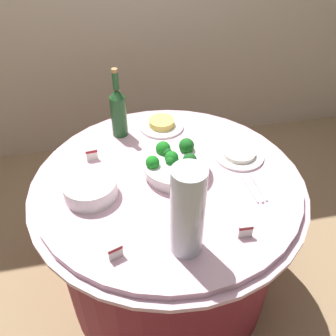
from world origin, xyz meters
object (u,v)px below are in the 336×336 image
object	(u,v)px
wine_bottle	(118,111)
serving_tongs	(255,189)
broccoli_bowl	(175,164)
label_placard_mid	(116,252)
food_plate_noodles	(162,124)
label_placard_front	(92,154)
decorative_fruit_vase	(187,214)
plate_stack	(90,188)
label_placard_rear	(246,231)
food_plate_rice	(239,155)

from	to	relation	value
wine_bottle	serving_tongs	distance (m)	0.72
broccoli_bowl	label_placard_mid	xyz separation A→B (m)	(-0.29, -0.39, -0.01)
broccoli_bowl	food_plate_noodles	xyz separation A→B (m)	(0.01, 0.36, -0.03)
wine_bottle	label_placard_front	world-z (taller)	wine_bottle
broccoli_bowl	decorative_fruit_vase	bearing A→B (deg)	-97.50
plate_stack	label_placard_mid	bearing A→B (deg)	-78.42
label_placard_mid	label_placard_rear	distance (m)	0.45
food_plate_rice	broccoli_bowl	bearing A→B (deg)	-171.23
plate_stack	label_placard_front	distance (m)	0.23
food_plate_rice	label_placard_mid	world-z (taller)	label_placard_mid
plate_stack	label_placard_front	size ratio (longest dim) A/B	3.82
broccoli_bowl	wine_bottle	distance (m)	0.40
serving_tongs	plate_stack	bearing A→B (deg)	170.63
serving_tongs	food_plate_noodles	world-z (taller)	food_plate_noodles
serving_tongs	food_plate_rice	size ratio (longest dim) A/B	0.76
broccoli_bowl	food_plate_noodles	world-z (taller)	broccoli_bowl
plate_stack	wine_bottle	xyz separation A→B (m)	(0.16, 0.41, 0.09)
decorative_fruit_vase	label_placard_rear	distance (m)	0.25
wine_bottle	plate_stack	bearing A→B (deg)	-111.43
plate_stack	label_placard_rear	distance (m)	0.61
decorative_fruit_vase	food_plate_noodles	xyz separation A→B (m)	(0.06, 0.75, -0.14)
label_placard_mid	food_plate_rice	bearing A→B (deg)	36.58
food_plate_rice	serving_tongs	bearing A→B (deg)	-93.65
label_placard_front	plate_stack	bearing A→B (deg)	-93.92
food_plate_noodles	label_placard_front	world-z (taller)	label_placard_front
food_plate_rice	label_placard_rear	distance (m)	0.46
label_placard_mid	label_placard_rear	size ratio (longest dim) A/B	1.00
plate_stack	food_plate_noodles	xyz separation A→B (m)	(0.37, 0.42, -0.02)
wine_bottle	decorative_fruit_vase	world-z (taller)	decorative_fruit_vase
decorative_fruit_vase	label_placard_front	world-z (taller)	decorative_fruit_vase
broccoli_bowl	food_plate_rice	bearing A→B (deg)	8.77
label_placard_front	label_placard_mid	world-z (taller)	same
decorative_fruit_vase	label_placard_front	bearing A→B (deg)	117.42
broccoli_bowl	decorative_fruit_vase	xyz separation A→B (m)	(-0.05, -0.39, 0.12)
food_plate_noodles	plate_stack	bearing A→B (deg)	-130.78
wine_bottle	serving_tongs	xyz separation A→B (m)	(0.48, -0.51, -0.12)
food_plate_noodles	label_placard_rear	distance (m)	0.76
wine_bottle	serving_tongs	size ratio (longest dim) A/B	2.01
decorative_fruit_vase	label_placard_mid	bearing A→B (deg)	179.35
food_plate_noodles	food_plate_rice	xyz separation A→B (m)	(0.29, -0.31, -0.00)
decorative_fruit_vase	broccoli_bowl	bearing A→B (deg)	82.50
label_placard_front	label_placard_mid	size ratio (longest dim) A/B	1.00
decorative_fruit_vase	food_plate_noodles	bearing A→B (deg)	85.19
broccoli_bowl	label_placard_rear	world-z (taller)	broccoli_bowl
plate_stack	decorative_fruit_vase	world-z (taller)	decorative_fruit_vase
decorative_fruit_vase	plate_stack	bearing A→B (deg)	132.93
serving_tongs	food_plate_noodles	bearing A→B (deg)	117.57
decorative_fruit_vase	label_placard_front	size ratio (longest dim) A/B	6.18
plate_stack	decorative_fruit_vase	xyz separation A→B (m)	(0.30, -0.33, 0.13)
food_plate_rice	food_plate_noodles	bearing A→B (deg)	133.30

